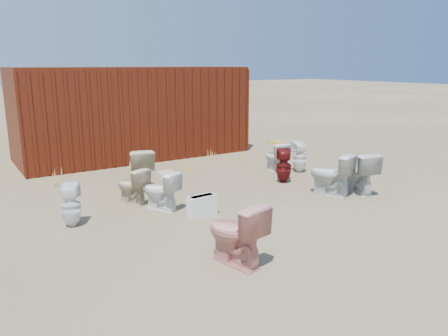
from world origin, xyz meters
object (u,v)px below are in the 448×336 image
toilet_back_a (71,205)px  toilet_back_e (300,157)px  toilet_front_a (161,191)px  loose_tank (202,206)px  toilet_back_beige_right (141,169)px  toilet_front_pink (236,233)px  toilet_front_e (358,173)px  toilet_back_beige_left (132,186)px  toilet_back_yellowlid (275,157)px  toilet_front_c (331,174)px  shipping_container (133,112)px  toilet_front_maroon (284,166)px

toilet_back_a → toilet_back_e: 5.45m
toilet_front_a → loose_tank: bearing=98.7°
toilet_front_a → toilet_back_beige_right: (0.22, 1.39, 0.08)m
toilet_front_pink → toilet_front_a: bearing=-105.1°
toilet_front_a → loose_tank: size_ratio=1.38×
toilet_front_e → toilet_back_a: toilet_front_e is taller
toilet_front_pink → toilet_back_e: (4.00, 3.19, -0.05)m
toilet_front_e → toilet_back_e: toilet_front_e is taller
toilet_back_e → loose_tank: bearing=41.5°
toilet_front_a → toilet_front_pink: 2.44m
toilet_front_a → toilet_back_beige_left: (-0.29, 0.61, -0.01)m
toilet_back_yellowlid → toilet_front_e: bearing=101.2°
toilet_front_c → toilet_back_beige_left: bearing=-43.5°
toilet_front_a → toilet_back_a: (-1.51, 0.04, -0.00)m
toilet_back_yellowlid → toilet_back_e: size_ratio=0.96×
shipping_container → toilet_back_e: size_ratio=8.28×
toilet_front_c → toilet_back_a: bearing=-30.8°
toilet_front_a → toilet_back_yellowlid: 3.61m
toilet_front_maroon → toilet_back_yellowlid: (0.47, 0.84, -0.01)m
toilet_front_c → toilet_back_beige_left: (-3.39, 1.59, -0.08)m
toilet_back_yellowlid → toilet_back_e: bearing=149.0°
toilet_front_pink → toilet_front_c: 3.52m
toilet_front_pink → toilet_back_beige_right: toilet_back_beige_right is taller
toilet_front_pink → toilet_front_e: size_ratio=0.99×
toilet_back_beige_right → loose_tank: toilet_back_beige_right is taller
toilet_front_a → toilet_back_beige_left: size_ratio=1.03×
toilet_back_beige_left → toilet_front_e: bearing=136.0°
toilet_front_e → toilet_back_a: bearing=0.3°
loose_tank → toilet_back_beige_right: bearing=92.4°
loose_tank → toilet_front_pink: bearing=-111.1°
toilet_front_c → toilet_front_pink: bearing=6.2°
shipping_container → toilet_back_a: 5.55m
toilet_front_maroon → toilet_front_e: 1.58m
toilet_front_maroon → toilet_front_e: toilet_front_e is taller
toilet_back_beige_right → toilet_front_c: bearing=156.6°
toilet_front_a → toilet_back_e: toilet_back_e is taller
toilet_back_beige_right → toilet_back_beige_left: bearing=73.0°
toilet_front_c → toilet_front_e: (0.56, -0.19, -0.00)m
toilet_back_beige_left → toilet_front_pink: bearing=73.8°
toilet_back_e → loose_tank: 3.73m
toilet_front_c → toilet_back_beige_right: toilet_back_beige_right is taller
toilet_front_pink → toilet_back_e: size_ratio=1.14×
shipping_container → toilet_front_pink: 7.34m
shipping_container → toilet_front_pink: bearing=-101.7°
toilet_back_yellowlid → loose_tank: (-3.00, -1.74, -0.17)m
toilet_front_e → loose_tank: toilet_front_e is taller
toilet_front_pink → toilet_front_c: toilet_front_c is taller
shipping_container → toilet_back_beige_left: 4.50m
toilet_front_pink → toilet_back_beige_left: bearing=-99.2°
toilet_back_beige_right → toilet_back_e: 3.74m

